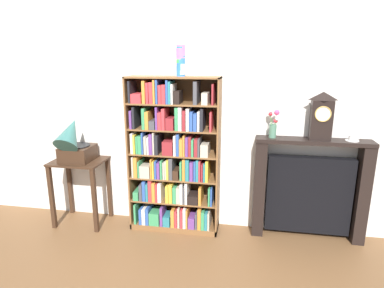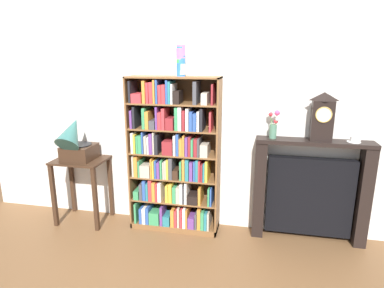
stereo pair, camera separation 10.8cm
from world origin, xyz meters
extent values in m
cube|color=brown|center=(0.00, 0.00, -0.01)|extent=(8.26, 6.40, 0.02)
cube|color=silver|center=(0.17, 0.30, 1.30)|extent=(5.26, 0.08, 2.60)
cube|color=brown|center=(-0.49, 0.10, 0.86)|extent=(0.02, 0.31, 1.72)
cube|color=brown|center=(0.49, 0.10, 0.86)|extent=(0.02, 0.31, 1.72)
cube|color=brown|center=(0.00, 0.25, 0.86)|extent=(0.99, 0.01, 1.72)
cube|color=brown|center=(0.00, 0.10, 1.71)|extent=(0.99, 0.31, 0.02)
cube|color=brown|center=(0.00, 0.10, 0.03)|extent=(0.99, 0.31, 0.06)
cube|color=#388E56|center=(-0.44, 0.09, 0.18)|extent=(0.02, 0.26, 0.23)
cube|color=#2D519E|center=(-0.37, 0.08, 0.15)|extent=(0.03, 0.25, 0.18)
cube|color=white|center=(-0.34, 0.09, 0.15)|extent=(0.04, 0.27, 0.19)
cube|color=#2D519E|center=(-0.30, 0.07, 0.16)|extent=(0.03, 0.22, 0.20)
cube|color=#388E56|center=(-0.22, 0.06, 0.13)|extent=(0.12, 0.21, 0.15)
cube|color=#663884|center=(-0.13, 0.06, 0.17)|extent=(0.03, 0.20, 0.22)
cube|color=teal|center=(-0.07, 0.06, 0.12)|extent=(0.08, 0.20, 0.12)
cube|color=orange|center=(0.00, 0.09, 0.16)|extent=(0.04, 0.26, 0.20)
cube|color=#C63338|center=(0.04, 0.08, 0.16)|extent=(0.03, 0.24, 0.20)
cube|color=#B2A893|center=(0.07, 0.08, 0.18)|extent=(0.02, 0.25, 0.23)
cube|color=#C63338|center=(0.10, 0.08, 0.17)|extent=(0.02, 0.25, 0.21)
cube|color=white|center=(0.13, 0.07, 0.17)|extent=(0.03, 0.23, 0.23)
cube|color=orange|center=(0.16, 0.09, 0.17)|extent=(0.02, 0.26, 0.21)
cube|color=#663884|center=(0.21, 0.07, 0.12)|extent=(0.07, 0.23, 0.13)
cube|color=#424247|center=(0.27, 0.09, 0.15)|extent=(0.02, 0.27, 0.18)
cube|color=orange|center=(0.30, 0.06, 0.18)|extent=(0.04, 0.22, 0.24)
cube|color=#388E56|center=(0.34, 0.07, 0.16)|extent=(0.03, 0.23, 0.21)
cube|color=teal|center=(0.37, 0.06, 0.16)|extent=(0.03, 0.21, 0.20)
cube|color=#B2A893|center=(0.40, 0.09, 0.16)|extent=(0.02, 0.26, 0.20)
cube|color=brown|center=(0.00, 0.10, 0.34)|extent=(0.95, 0.29, 0.02)
cube|color=#388E56|center=(-0.42, 0.07, 0.40)|extent=(0.06, 0.23, 0.10)
cube|color=#424247|center=(-0.36, 0.07, 0.44)|extent=(0.03, 0.22, 0.19)
cube|color=#2D519E|center=(-0.32, 0.07, 0.47)|extent=(0.04, 0.23, 0.23)
cube|color=teal|center=(-0.29, 0.09, 0.45)|extent=(0.03, 0.26, 0.20)
cube|color=#C63338|center=(-0.25, 0.08, 0.47)|extent=(0.04, 0.24, 0.24)
cube|color=orange|center=(-0.21, 0.06, 0.46)|extent=(0.04, 0.21, 0.22)
cube|color=#C63338|center=(-0.18, 0.09, 0.46)|extent=(0.02, 0.26, 0.21)
cube|color=white|center=(-0.14, 0.07, 0.46)|extent=(0.04, 0.23, 0.22)
cube|color=gold|center=(-0.06, 0.06, 0.45)|extent=(0.03, 0.21, 0.19)
cube|color=gold|center=(-0.02, 0.07, 0.46)|extent=(0.04, 0.23, 0.21)
cube|color=#388E56|center=(0.03, 0.06, 0.44)|extent=(0.04, 0.21, 0.18)
cube|color=#B2A893|center=(0.06, 0.08, 0.44)|extent=(0.04, 0.25, 0.18)
cube|color=white|center=(0.10, 0.07, 0.46)|extent=(0.03, 0.23, 0.22)
cube|color=#424247|center=(0.13, 0.06, 0.45)|extent=(0.02, 0.21, 0.20)
cube|color=white|center=(0.15, 0.08, 0.47)|extent=(0.03, 0.25, 0.24)
cube|color=black|center=(0.23, 0.06, 0.40)|extent=(0.12, 0.21, 0.10)
cube|color=orange|center=(0.31, 0.07, 0.45)|extent=(0.03, 0.23, 0.20)
cube|color=#388E56|center=(0.41, 0.08, 0.45)|extent=(0.02, 0.24, 0.20)
cube|color=#2D519E|center=(0.43, 0.07, 0.45)|extent=(0.02, 0.23, 0.20)
cube|color=brown|center=(0.00, 0.10, 0.61)|extent=(0.95, 0.29, 0.02)
cube|color=#B2A893|center=(-0.44, 0.06, 0.74)|extent=(0.02, 0.21, 0.23)
cube|color=orange|center=(-0.41, 0.07, 0.74)|extent=(0.04, 0.23, 0.23)
cube|color=#388E56|center=(-0.37, 0.06, 0.71)|extent=(0.02, 0.22, 0.18)
cube|color=#B2A893|center=(-0.30, 0.06, 0.69)|extent=(0.11, 0.20, 0.14)
cube|color=orange|center=(-0.23, 0.08, 0.73)|extent=(0.02, 0.25, 0.22)
cube|color=gold|center=(-0.21, 0.09, 0.72)|extent=(0.02, 0.26, 0.19)
cube|color=#2D519E|center=(-0.18, 0.08, 0.72)|extent=(0.02, 0.24, 0.20)
cube|color=#663884|center=(-0.15, 0.08, 0.71)|extent=(0.03, 0.25, 0.18)
cube|color=#388E56|center=(-0.12, 0.07, 0.73)|extent=(0.02, 0.22, 0.21)
cube|color=#B2A893|center=(-0.09, 0.08, 0.72)|extent=(0.02, 0.25, 0.19)
cube|color=#B2A893|center=(-0.07, 0.07, 0.73)|extent=(0.02, 0.22, 0.21)
cube|color=gold|center=(-0.05, 0.06, 0.73)|extent=(0.02, 0.21, 0.22)
cube|color=#424247|center=(-0.01, 0.08, 0.74)|extent=(0.04, 0.25, 0.24)
cube|color=#382316|center=(0.04, 0.06, 0.68)|extent=(0.06, 0.21, 0.11)
cube|color=#388E56|center=(0.10, 0.09, 0.73)|extent=(0.02, 0.26, 0.21)
cube|color=orange|center=(0.13, 0.08, 0.74)|extent=(0.03, 0.24, 0.23)
cube|color=teal|center=(0.17, 0.06, 0.74)|extent=(0.04, 0.21, 0.23)
cube|color=#663884|center=(0.21, 0.07, 0.73)|extent=(0.04, 0.23, 0.21)
cube|color=#2D519E|center=(0.25, 0.08, 0.73)|extent=(0.02, 0.25, 0.22)
cube|color=teal|center=(0.28, 0.08, 0.74)|extent=(0.03, 0.25, 0.23)
cube|color=#C63338|center=(0.30, 0.06, 0.74)|extent=(0.02, 0.22, 0.23)
cube|color=maroon|center=(0.33, 0.06, 0.72)|extent=(0.02, 0.22, 0.19)
cube|color=teal|center=(0.35, 0.09, 0.72)|extent=(0.02, 0.26, 0.20)
cube|color=gold|center=(0.38, 0.08, 0.74)|extent=(0.03, 0.24, 0.23)
cube|color=brown|center=(0.00, 0.10, 0.89)|extent=(0.95, 0.29, 0.02)
cube|color=white|center=(-0.44, 0.09, 1.01)|extent=(0.03, 0.26, 0.22)
cube|color=gold|center=(-0.41, 0.09, 1.00)|extent=(0.02, 0.26, 0.20)
cube|color=#388E56|center=(-0.38, 0.07, 0.99)|extent=(0.02, 0.22, 0.19)
cube|color=#388E56|center=(-0.35, 0.08, 0.99)|extent=(0.04, 0.25, 0.20)
cube|color=#2D519E|center=(-0.32, 0.07, 1.01)|extent=(0.02, 0.23, 0.24)
cube|color=#B2A893|center=(-0.29, 0.08, 0.99)|extent=(0.03, 0.25, 0.19)
cube|color=white|center=(-0.26, 0.07, 0.99)|extent=(0.02, 0.23, 0.18)
cube|color=#663884|center=(-0.23, 0.07, 1.01)|extent=(0.04, 0.23, 0.22)
cube|color=#B2A893|center=(-0.19, 0.07, 1.02)|extent=(0.02, 0.22, 0.24)
cube|color=black|center=(-0.16, 0.09, 1.00)|extent=(0.04, 0.26, 0.21)
cube|color=maroon|center=(-0.04, 0.07, 0.97)|extent=(0.11, 0.22, 0.15)
cube|color=white|center=(0.04, 0.07, 1.00)|extent=(0.03, 0.22, 0.21)
cube|color=#2D519E|center=(0.07, 0.08, 1.01)|extent=(0.03, 0.24, 0.23)
cube|color=orange|center=(0.10, 0.06, 0.99)|extent=(0.03, 0.20, 0.18)
cube|color=orange|center=(0.13, 0.09, 1.01)|extent=(0.02, 0.26, 0.22)
cube|color=#663884|center=(0.16, 0.08, 1.00)|extent=(0.03, 0.25, 0.20)
cube|color=maroon|center=(0.20, 0.07, 1.00)|extent=(0.03, 0.24, 0.21)
cube|color=#388E56|center=(0.22, 0.07, 0.99)|extent=(0.02, 0.22, 0.18)
cube|color=maroon|center=(0.26, 0.07, 0.99)|extent=(0.04, 0.22, 0.19)
cube|color=#424247|center=(0.29, 0.08, 0.99)|extent=(0.02, 0.25, 0.19)
cube|color=#B2A893|center=(0.35, 0.07, 0.96)|extent=(0.08, 0.22, 0.13)
cube|color=brown|center=(0.00, 0.10, 1.16)|extent=(0.95, 0.29, 0.02)
cube|color=#663884|center=(-0.44, 0.08, 1.27)|extent=(0.02, 0.25, 0.19)
cube|color=black|center=(-0.40, 0.06, 1.29)|extent=(0.02, 0.21, 0.23)
cube|color=#388E56|center=(-0.30, 0.09, 1.28)|extent=(0.03, 0.26, 0.22)
cube|color=orange|center=(-0.26, 0.08, 1.26)|extent=(0.04, 0.25, 0.19)
cube|color=#424247|center=(-0.20, 0.06, 1.22)|extent=(0.06, 0.20, 0.09)
cube|color=#663884|center=(-0.15, 0.09, 1.29)|extent=(0.02, 0.26, 0.24)
cube|color=#C63338|center=(-0.12, 0.09, 1.26)|extent=(0.04, 0.26, 0.18)
cube|color=#C63338|center=(-0.08, 0.07, 1.28)|extent=(0.03, 0.24, 0.22)
cube|color=maroon|center=(-0.02, 0.08, 1.23)|extent=(0.08, 0.24, 0.13)
cube|color=#388E56|center=(0.06, 0.09, 1.29)|extent=(0.03, 0.26, 0.24)
cube|color=white|center=(0.10, 0.08, 1.29)|extent=(0.03, 0.24, 0.24)
cube|color=maroon|center=(0.14, 0.08, 1.27)|extent=(0.03, 0.24, 0.21)
cube|color=white|center=(0.17, 0.07, 1.29)|extent=(0.03, 0.23, 0.23)
cube|color=#2D519E|center=(0.21, 0.06, 1.27)|extent=(0.03, 0.21, 0.20)
cube|color=#2D519E|center=(0.25, 0.09, 1.26)|extent=(0.04, 0.26, 0.18)
cube|color=white|center=(0.29, 0.06, 1.27)|extent=(0.02, 0.20, 0.20)
cube|color=black|center=(0.32, 0.07, 1.29)|extent=(0.03, 0.22, 0.23)
cube|color=#C63338|center=(0.41, 0.06, 1.27)|extent=(0.02, 0.21, 0.20)
cube|color=brown|center=(0.00, 0.10, 1.43)|extent=(0.95, 0.29, 0.02)
cube|color=black|center=(-0.44, 0.07, 1.56)|extent=(0.02, 0.23, 0.23)
cube|color=#C63338|center=(-0.37, 0.06, 1.49)|extent=(0.11, 0.20, 0.10)
cube|color=orange|center=(-0.28, 0.08, 1.56)|extent=(0.03, 0.25, 0.23)
cube|color=#C63338|center=(-0.24, 0.08, 1.55)|extent=(0.03, 0.24, 0.21)
cube|color=#C63338|center=(-0.21, 0.07, 1.55)|extent=(0.04, 0.23, 0.22)
cube|color=orange|center=(-0.17, 0.09, 1.56)|extent=(0.02, 0.26, 0.24)
cube|color=#2D519E|center=(-0.14, 0.09, 1.56)|extent=(0.02, 0.26, 0.24)
cube|color=#C63338|center=(-0.11, 0.08, 1.54)|extent=(0.03, 0.24, 0.19)
cube|color=#C63338|center=(-0.07, 0.08, 1.54)|extent=(0.04, 0.25, 0.19)
cube|color=#2D519E|center=(-0.04, 0.06, 1.56)|extent=(0.02, 0.21, 0.24)
cube|color=teal|center=(-0.01, 0.07, 1.56)|extent=(0.02, 0.23, 0.23)
cube|color=white|center=(0.01, 0.06, 1.54)|extent=(0.02, 0.21, 0.20)
cube|color=black|center=(0.06, 0.05, 1.51)|extent=(0.06, 0.19, 0.13)
cube|color=#424247|center=(0.25, 0.09, 1.56)|extent=(0.04, 0.26, 0.23)
cube|color=#B2A893|center=(0.35, 0.05, 1.50)|extent=(0.06, 0.19, 0.12)
cube|color=maroon|center=(0.43, 0.08, 1.55)|extent=(0.02, 0.24, 0.21)
cylinder|color=blue|center=(0.08, 0.11, 1.77)|extent=(0.09, 0.09, 0.11)
cylinder|color=white|center=(0.08, 0.11, 1.79)|extent=(0.09, 0.09, 0.11)
cylinder|color=green|center=(0.08, 0.11, 1.81)|extent=(0.09, 0.09, 0.11)
cylinder|color=blue|center=(0.08, 0.11, 1.82)|extent=(0.09, 0.09, 0.11)
cylinder|color=blue|center=(0.08, 0.11, 1.84)|extent=(0.09, 0.09, 0.11)
cylinder|color=pink|center=(0.08, 0.11, 1.86)|extent=(0.09, 0.09, 0.11)
cylinder|color=red|center=(0.08, 0.11, 1.88)|extent=(0.09, 0.09, 0.11)
cylinder|color=green|center=(0.08, 0.11, 1.90)|extent=(0.09, 0.09, 0.11)
cylinder|color=yellow|center=(0.08, 0.11, 1.92)|extent=(0.09, 0.09, 0.11)
cylinder|color=pink|center=(0.08, 0.11, 1.94)|extent=(0.09, 0.09, 0.11)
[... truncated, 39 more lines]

